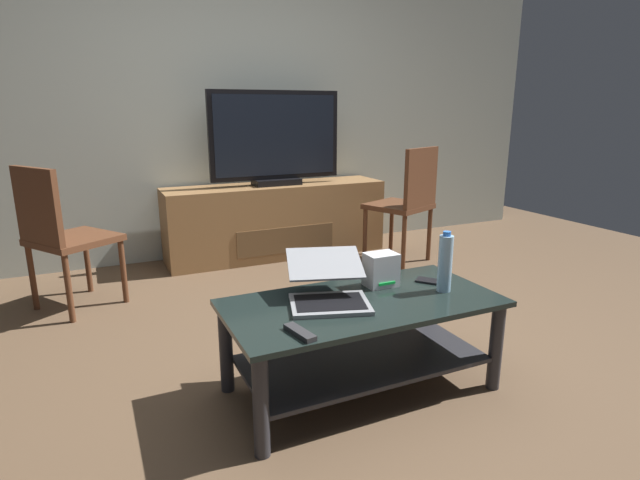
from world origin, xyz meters
name	(u,v)px	position (x,y,z in m)	size (l,w,h in m)	color
ground_plane	(337,355)	(0.00, 0.00, 0.00)	(7.68, 7.68, 0.00)	brown
back_wall	(220,88)	(0.00, 2.18, 1.40)	(6.40, 0.12, 2.80)	#A8B2A8
coffee_table	(362,329)	(-0.05, -0.34, 0.29)	(1.20, 0.59, 0.43)	black
media_cabinet	(277,220)	(0.36, 1.86, 0.31)	(1.87, 0.45, 0.62)	olive
television	(276,140)	(0.36, 1.84, 0.98)	(1.11, 0.20, 0.76)	black
dining_chair	(407,199)	(1.24, 1.21, 0.53)	(0.57, 0.57, 0.94)	#59331E
side_chair	(60,232)	(-1.26, 1.25, 0.51)	(0.61, 0.61, 0.91)	#59331E
laptop	(328,287)	(-0.18, -0.27, 0.49)	(0.44, 0.49, 0.18)	gray
router_box	(381,270)	(0.13, -0.20, 0.51)	(0.15, 0.11, 0.16)	silver
water_bottle_near	(445,263)	(0.35, -0.39, 0.56)	(0.06, 0.06, 0.28)	#99C6E5
cell_phone	(431,281)	(0.37, -0.27, 0.43)	(0.07, 0.14, 0.01)	black
tv_remote	(300,332)	(-0.43, -0.54, 0.44)	(0.04, 0.16, 0.02)	#2D2D30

